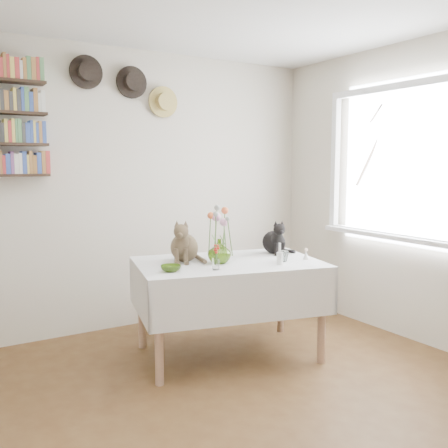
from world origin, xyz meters
TOP-DOWN VIEW (x-y plane):
  - room at (0.00, 0.00)m, footprint 4.08×4.58m
  - window at (1.97, 0.80)m, footprint 0.12×1.52m
  - dining_table at (0.49, 1.15)m, footprint 1.56×1.19m
  - tabby_cat at (0.20, 1.33)m, footprint 0.35×0.36m
  - black_cat at (1.00, 1.25)m, footprint 0.24×0.28m
  - flower_vase at (0.39, 1.12)m, footprint 0.20×0.20m
  - green_bowl at (-0.04, 1.05)m, footprint 0.15×0.15m
  - drinking_glass at (0.85, 0.93)m, footprint 0.09×0.09m
  - candlestick at (0.75, 0.84)m, footprint 0.05×0.05m
  - berry_jar at (0.25, 0.94)m, footprint 0.05×0.05m
  - porcelain_figurine at (1.05, 0.89)m, footprint 0.05×0.05m
  - flower_bouquet at (0.39, 1.13)m, footprint 0.17×0.13m
  - wall_hats at (0.12, 2.19)m, footprint 0.98×0.09m

SIDE VIEW (x-z plane):
  - dining_table at x=0.49m, z-range 0.19..0.93m
  - green_bowl at x=-0.04m, z-range 0.74..0.79m
  - porcelain_figurine at x=1.05m, z-range 0.74..0.83m
  - drinking_glass at x=0.85m, z-range 0.74..0.83m
  - candlestick at x=0.75m, z-range 0.72..0.88m
  - berry_jar at x=0.25m, z-range 0.73..0.94m
  - flower_vase at x=0.39m, z-range 0.74..0.93m
  - black_cat at x=1.00m, z-range 0.74..1.03m
  - tabby_cat at x=0.20m, z-range 0.74..1.08m
  - flower_bouquet at x=0.39m, z-range 0.89..1.28m
  - room at x=0.00m, z-range -0.04..2.54m
  - window at x=1.97m, z-range 0.74..2.06m
  - wall_hats at x=0.12m, z-range 1.93..2.41m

